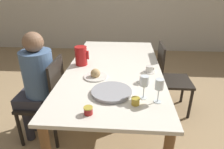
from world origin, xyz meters
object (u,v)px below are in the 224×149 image
chair_opposite (169,77)px  jam_jar_amber (88,110)px  teacup_across (149,69)px  red_pitcher (81,56)px  serving_tray (112,92)px  jam_jar_red (136,101)px  chair_person_side (48,98)px  person_seated (36,80)px  wine_glass_juice (144,82)px  wine_glass_water (159,85)px  teacup_near_person (143,80)px  bread_plate (95,75)px

chair_opposite → jam_jar_amber: size_ratio=13.96×
chair_opposite → teacup_across: (-0.31, -0.47, 0.30)m
red_pitcher → jam_jar_amber: size_ratio=3.18×
jam_jar_amber → serving_tray: bearing=64.1°
jam_jar_amber → jam_jar_red: size_ratio=1.00×
serving_tray → jam_jar_amber: size_ratio=5.13×
chair_person_side → jam_jar_amber: (0.55, -0.60, 0.30)m
person_seated → wine_glass_juice: 1.11m
chair_opposite → teacup_across: chair_opposite is taller
wine_glass_water → jam_jar_red: bearing=-164.6°
chair_opposite → teacup_near_person: chair_opposite is taller
bread_plate → wine_glass_water: bearing=-36.4°
chair_person_side → teacup_near_person: bearing=-95.9°
person_seated → wine_glass_juice: person_seated is taller
bread_plate → jam_jar_amber: size_ratio=3.44×
teacup_near_person → serving_tray: bearing=-141.0°
chair_person_side → bread_plate: bearing=-92.6°
wine_glass_juice → jam_jar_amber: bearing=-148.9°
person_seated → bread_plate: bearing=-92.6°
red_pitcher → jam_jar_red: 0.94m
teacup_across → jam_jar_red: (-0.16, -0.60, 0.00)m
teacup_across → serving_tray: (-0.35, -0.46, -0.01)m
red_pitcher → wine_glass_water: red_pitcher is taller
serving_tray → red_pitcher: bearing=121.9°
wine_glass_water → wine_glass_juice: bearing=155.1°
jam_jar_amber → jam_jar_red: 0.35m
chair_opposite → teacup_across: size_ratio=7.49×
chair_person_side → teacup_across: chair_person_side is taller
chair_person_side → jam_jar_amber: size_ratio=13.96×
teacup_near_person → jam_jar_amber: bearing=-129.0°
bread_plate → jam_jar_red: size_ratio=3.44×
wine_glass_water → wine_glass_juice: wine_glass_water is taller
bread_plate → jam_jar_red: 0.57m
person_seated → red_pitcher: person_seated is taller
wine_glass_water → serving_tray: wine_glass_water is taller
wine_glass_water → jam_jar_amber: bearing=-159.2°
teacup_near_person → jam_jar_red: teacup_near_person is taller
red_pitcher → teacup_near_person: size_ratio=1.70×
person_seated → serving_tray: (0.78, -0.32, 0.07)m
person_seated → jam_jar_amber: 0.88m
chair_opposite → teacup_across: 0.64m
person_seated → red_pitcher: size_ratio=5.72×
jam_jar_red → teacup_near_person: bearing=77.1°
chair_opposite → jam_jar_red: 1.20m
chair_person_side → jam_jar_red: bearing=-117.8°
wine_glass_water → jam_jar_amber: size_ratio=2.98×
wine_glass_water → jam_jar_red: 0.21m
wine_glass_juice → jam_jar_red: (-0.06, -0.09, -0.11)m
person_seated → serving_tray: bearing=-112.5°
chair_person_side → wine_glass_juice: wine_glass_juice is taller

